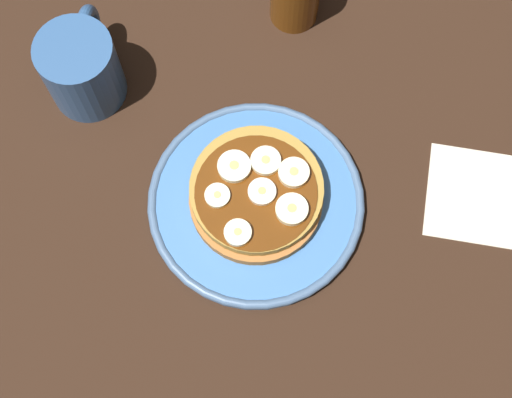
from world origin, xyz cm
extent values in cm
cube|color=black|center=(0.00, 0.00, -1.50)|extent=(140.00, 140.00, 3.00)
cylinder|color=#3F72B2|center=(0.00, 0.00, 0.72)|extent=(23.40, 23.40, 1.45)
torus|color=#496588|center=(0.00, 0.00, 1.23)|extent=(23.71, 23.71, 1.01)
cylinder|color=#A96833|center=(-0.46, 0.40, 2.15)|extent=(14.42, 14.42, 1.40)
cylinder|color=#AB8438|center=(0.59, 0.28, 3.55)|extent=(14.28, 14.28, 1.40)
cylinder|color=#592B0A|center=(0.00, 0.00, 4.33)|extent=(13.00, 13.00, 0.16)
cylinder|color=#F0E2C6|center=(-0.44, -0.63, 4.60)|extent=(2.99, 2.99, 0.70)
cylinder|color=tan|center=(-0.44, -0.63, 4.99)|extent=(0.84, 0.84, 0.08)
cylinder|color=#F3EFC1|center=(-4.69, 1.44, 4.66)|extent=(2.87, 2.87, 0.82)
cylinder|color=tan|center=(-4.69, 1.44, 5.11)|extent=(0.80, 0.80, 0.08)
cylinder|color=#F9E8B8|center=(2.39, -3.78, 4.69)|extent=(3.33, 3.33, 0.89)
cylinder|color=tan|center=(2.39, -3.78, 5.18)|extent=(0.93, 0.93, 0.08)
cylinder|color=#F7F1BE|center=(-1.70, -3.88, 4.73)|extent=(3.43, 3.43, 0.97)
cylinder|color=tan|center=(-1.70, -3.88, 5.26)|extent=(0.96, 0.96, 0.08)
cylinder|color=#ECEEC4|center=(-0.84, 3.97, 4.56)|extent=(2.70, 2.70, 0.63)
cylinder|color=tan|center=(-0.84, 3.97, 4.92)|extent=(0.76, 0.76, 0.08)
cylinder|color=#EDEDC4|center=(2.53, 2.54, 4.67)|extent=(3.58, 3.58, 0.84)
cylinder|color=tan|center=(2.53, 2.54, 5.13)|extent=(1.00, 1.00, 0.08)
cylinder|color=#F6E8B9|center=(3.48, -0.71, 4.63)|extent=(3.25, 3.25, 0.78)
cylinder|color=tan|center=(3.48, -0.71, 5.06)|extent=(0.91, 0.91, 0.08)
cylinder|color=#33598C|center=(12.40, 20.57, 4.65)|extent=(8.57, 8.57, 9.30)
cylinder|color=black|center=(12.40, 20.57, 8.37)|extent=(7.28, 7.28, 0.56)
torus|color=#33598C|center=(16.90, 20.57, 4.65)|extent=(6.75, 1.54, 6.75)
cube|color=beige|center=(3.30, -24.28, 0.15)|extent=(11.83, 11.83, 0.30)
camera|label=1|loc=(-25.52, -2.36, 77.07)|focal=51.62mm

